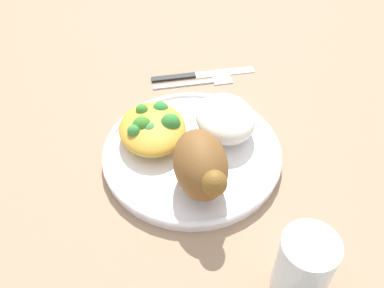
% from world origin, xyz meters
% --- Properties ---
extents(ground_plane, '(2.00, 2.00, 0.00)m').
position_xyz_m(ground_plane, '(0.00, 0.00, 0.00)').
color(ground_plane, '#9E7D60').
extents(plate, '(0.27, 0.27, 0.02)m').
position_xyz_m(plate, '(0.00, 0.00, 0.01)').
color(plate, white).
rests_on(plate, ground_plane).
extents(roasted_chicken, '(0.12, 0.07, 0.08)m').
position_xyz_m(roasted_chicken, '(0.07, -0.00, 0.06)').
color(roasted_chicken, brown).
rests_on(roasted_chicken, plate).
extents(rice_pile, '(0.10, 0.09, 0.05)m').
position_xyz_m(rice_pile, '(-0.03, 0.06, 0.04)').
color(rice_pile, silver).
rests_on(rice_pile, plate).
extents(mac_cheese_with_broccoli, '(0.11, 0.10, 0.04)m').
position_xyz_m(mac_cheese_with_broccoli, '(-0.04, -0.05, 0.04)').
color(mac_cheese_with_broccoli, gold).
rests_on(mac_cheese_with_broccoli, plate).
extents(fork, '(0.02, 0.14, 0.01)m').
position_xyz_m(fork, '(-0.17, 0.04, 0.00)').
color(fork, '#B2B2B7').
rests_on(fork, ground_plane).
extents(knife, '(0.02, 0.19, 0.01)m').
position_xyz_m(knife, '(-0.20, 0.04, 0.00)').
color(knife, black).
rests_on(knife, ground_plane).
extents(water_glass, '(0.06, 0.06, 0.09)m').
position_xyz_m(water_glass, '(0.22, 0.09, 0.04)').
color(water_glass, silver).
rests_on(water_glass, ground_plane).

